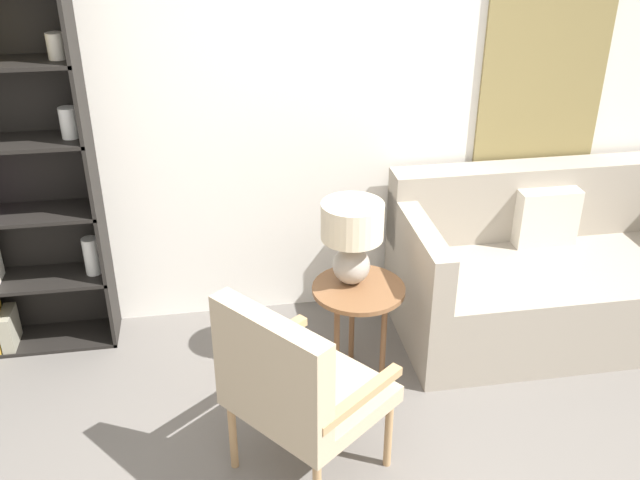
{
  "coord_description": "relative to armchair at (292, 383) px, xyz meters",
  "views": [
    {
      "loc": [
        -0.45,
        -1.76,
        2.43
      ],
      "look_at": [
        0.02,
        1.13,
        0.9
      ],
      "focal_mm": 40.0,
      "sensor_mm": 36.0,
      "label": 1
    }
  ],
  "objects": [
    {
      "name": "wall_back",
      "position": [
        0.21,
        1.46,
        0.81
      ],
      "size": [
        6.4,
        0.08,
        2.7
      ],
      "color": "white",
      "rests_on": "ground_plane"
    },
    {
      "name": "armchair",
      "position": [
        0.0,
        0.0,
        0.0
      ],
      "size": [
        0.8,
        0.81,
        0.92
      ],
      "color": "tan",
      "rests_on": "ground_plane"
    },
    {
      "name": "couch",
      "position": [
        1.64,
        0.99,
        -0.2
      ],
      "size": [
        1.78,
        0.91,
        0.9
      ],
      "color": "#9E9384",
      "rests_on": "ground_plane"
    },
    {
      "name": "side_table",
      "position": [
        0.43,
        0.69,
        -0.06
      ],
      "size": [
        0.48,
        0.48,
        0.54
      ],
      "color": "brown",
      "rests_on": "ground_plane"
    },
    {
      "name": "table_lamp",
      "position": [
        0.4,
        0.75,
        0.28
      ],
      "size": [
        0.31,
        0.31,
        0.44
      ],
      "color": "#A59E93",
      "rests_on": "side_table"
    }
  ]
}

